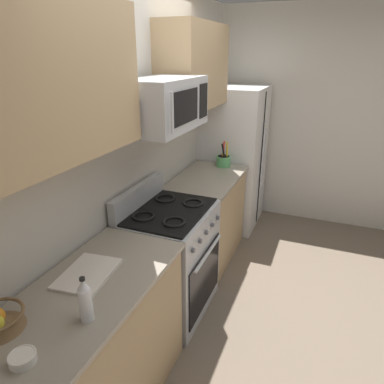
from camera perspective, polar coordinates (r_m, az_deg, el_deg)
name	(u,v)px	position (r m, az deg, el deg)	size (l,w,h in m)	color
ground_plane	(250,328)	(3.04, 9.54, -21.18)	(16.00, 16.00, 0.00)	#6B5B4C
wall_back	(125,159)	(2.74, -10.96, 5.40)	(8.00, 0.10, 2.60)	beige
counter_left	(96,353)	(2.27, -15.57, -24.16)	(1.24, 0.60, 0.91)	tan
range_oven	(170,260)	(2.92, -3.57, -11.07)	(0.76, 0.64, 1.09)	#B2B5BA
counter_right	(207,217)	(3.64, 2.48, -4.19)	(1.00, 0.60, 0.91)	tan
refrigerator	(234,158)	(4.32, 6.89, 5.53)	(0.80, 0.71, 1.70)	silver
wall_right	(299,119)	(4.59, 17.26, 11.46)	(0.10, 8.00, 2.60)	beige
microwave	(163,104)	(2.48, -4.83, 14.25)	(0.75, 0.44, 0.35)	#B2B5BA
upper_cabinets_left	(30,82)	(1.70, -25.11, 16.05)	(1.23, 0.34, 0.73)	tan
upper_cabinets_right	(194,67)	(3.33, 0.39, 19.95)	(0.99, 0.34, 0.73)	tan
utensil_crock	(223,160)	(3.79, 5.19, 5.20)	(0.15, 0.15, 0.28)	#59AD66
cutting_board	(88,273)	(2.07, -16.80, -12.71)	(0.36, 0.26, 0.02)	silver
bottle_vinegar	(85,301)	(1.72, -17.18, -16.69)	(0.06, 0.06, 0.23)	silver
prep_bowl	(22,358)	(1.67, -26.12, -23.33)	(0.11, 0.11, 0.04)	white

